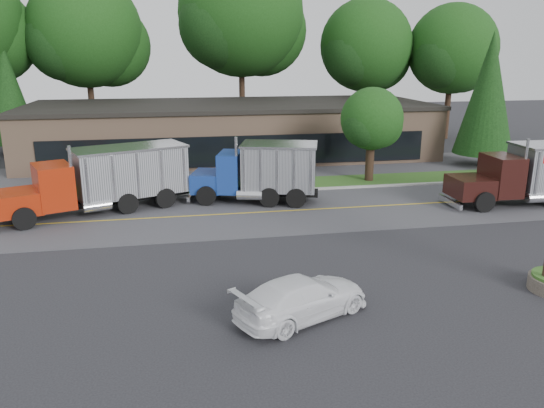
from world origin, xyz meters
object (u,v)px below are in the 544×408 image
(dump_truck_blue, at_px, (262,171))
(dump_truck_maroon, at_px, (540,172))
(dump_truck_red, at_px, (105,178))
(rally_car, at_px, (302,297))

(dump_truck_blue, bearing_deg, dump_truck_maroon, -175.97)
(dump_truck_blue, height_order, dump_truck_maroon, same)
(dump_truck_red, distance_m, dump_truck_maroon, 23.97)
(dump_truck_red, xyz_separation_m, rally_car, (7.50, -13.61, -1.14))
(dump_truck_blue, xyz_separation_m, rally_car, (-1.02, -13.91, -1.12))
(dump_truck_red, distance_m, dump_truck_blue, 8.53)
(dump_truck_maroon, distance_m, rally_car, 19.52)
(dump_truck_blue, distance_m, rally_car, 14.00)
(dump_truck_blue, bearing_deg, dump_truck_red, 17.99)
(dump_truck_red, height_order, dump_truck_blue, same)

